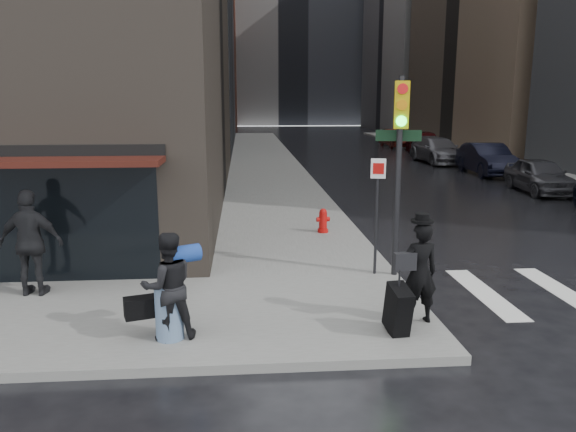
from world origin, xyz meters
name	(u,v)px	position (x,y,z in m)	size (l,w,h in m)	color
ground	(317,318)	(0.00, 0.00, 0.00)	(140.00, 140.00, 0.00)	black
sidewalk_left	(263,157)	(0.00, 27.00, 0.07)	(4.00, 50.00, 0.15)	slate
sidewalk_right	(465,156)	(13.50, 27.00, 0.07)	(3.00, 50.00, 0.15)	slate
bldg_left_far	(142,20)	(-13.00, 62.00, 13.00)	(22.00, 20.00, 26.00)	#5D2A20
bldg_right_far	(473,23)	(26.00, 58.00, 12.50)	(22.00, 20.00, 25.00)	slate
bldg_distant	(290,15)	(6.00, 78.00, 16.00)	(40.00, 12.00, 32.00)	slate
man_overcoat	(415,278)	(1.50, -0.76, 0.94)	(0.97, 1.03, 1.89)	black
man_jeans	(167,286)	(-2.45, -1.01, 1.00)	(1.24, 0.87, 1.70)	black
man_greycoat	(31,243)	(-5.25, 1.22, 1.16)	(1.23, 0.60, 2.03)	black
traffic_light	(397,150)	(1.84, 1.82, 2.80)	(1.01, 0.56, 4.11)	black
fire_hydrant	(323,222)	(0.93, 5.83, 0.45)	(0.38, 0.30, 0.67)	#B90D0B
parked_car_1	(540,175)	(10.90, 12.70, 0.71)	(1.69, 4.19, 1.43)	#3A3A3F
parked_car_2	(487,159)	(11.10, 18.25, 0.80)	(1.68, 4.83, 1.59)	black
parked_car_3	(438,150)	(10.47, 23.80, 0.76)	(2.12, 5.21, 1.51)	#4F4F54
parked_car_4	(425,142)	(11.48, 29.36, 0.82)	(1.93, 4.80, 1.64)	#400C0F
parked_car_5	(395,138)	(10.86, 34.91, 0.72)	(1.52, 4.35, 1.43)	#41110D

